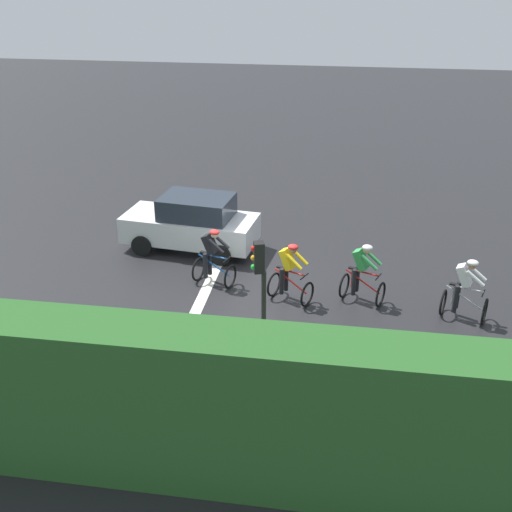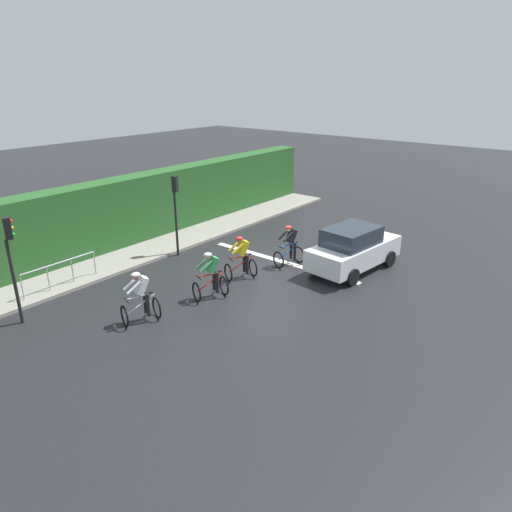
{
  "view_description": "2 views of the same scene",
  "coord_description": "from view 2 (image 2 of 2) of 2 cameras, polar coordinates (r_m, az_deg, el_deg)",
  "views": [
    {
      "loc": [
        14.72,
        2.59,
        8.3
      ],
      "look_at": [
        0.24,
        0.37,
        1.27
      ],
      "focal_mm": 43.79,
      "sensor_mm": 36.0,
      "label": 1
    },
    {
      "loc": [
        -10.24,
        13.43,
        7.09
      ],
      "look_at": [
        -0.67,
        1.48,
        1.17
      ],
      "focal_mm": 32.86,
      "sensor_mm": 36.0,
      "label": 2
    }
  ],
  "objects": [
    {
      "name": "ground_plane",
      "position": [
        18.32,
        1.26,
        -1.64
      ],
      "size": [
        80.0,
        80.0,
        0.0
      ],
      "primitive_type": "plane",
      "color": "black"
    },
    {
      "name": "sidewalk_kerb",
      "position": [
        20.65,
        -14.31,
        0.55
      ],
      "size": [
        2.8,
        25.51,
        0.12
      ],
      "primitive_type": "cube",
      "color": "gray",
      "rests_on": "ground"
    },
    {
      "name": "stone_wall_low",
      "position": [
        21.28,
        -15.84,
        1.54
      ],
      "size": [
        0.44,
        25.51,
        0.49
      ],
      "primitive_type": "cube",
      "color": "tan",
      "rests_on": "ground"
    },
    {
      "name": "hedge_wall",
      "position": [
        21.16,
        -16.66,
        4.9
      ],
      "size": [
        1.1,
        25.51,
        2.99
      ],
      "primitive_type": "cube",
      "color": "#265623",
      "rests_on": "ground"
    },
    {
      "name": "road_marking_stop_line",
      "position": [
        19.12,
        3.22,
        -0.66
      ],
      "size": [
        7.0,
        0.3,
        0.01
      ],
      "primitive_type": "cube",
      "color": "silver",
      "rests_on": "ground"
    },
    {
      "name": "cyclist_lead",
      "position": [
        14.63,
        -13.84,
        -5.01
      ],
      "size": [
        0.99,
        1.24,
        1.66
      ],
      "color": "black",
      "rests_on": "ground"
    },
    {
      "name": "cyclist_second",
      "position": [
        15.79,
        -5.49,
        -2.47
      ],
      "size": [
        1.02,
        1.25,
        1.66
      ],
      "color": "black",
      "rests_on": "ground"
    },
    {
      "name": "cyclist_mid",
      "position": [
        17.23,
        -1.75,
        -0.31
      ],
      "size": [
        1.06,
        1.26,
        1.66
      ],
      "color": "black",
      "rests_on": "ground"
    },
    {
      "name": "cyclist_fourth",
      "position": [
        18.51,
        4.13,
        1.2
      ],
      "size": [
        0.97,
        1.23,
        1.66
      ],
      "color": "black",
      "rests_on": "ground"
    },
    {
      "name": "car_white",
      "position": [
        18.37,
        11.76,
        0.89
      ],
      "size": [
        2.25,
        4.27,
        1.76
      ],
      "color": "silver",
      "rests_on": "ground"
    },
    {
      "name": "traffic_light_near_crossing",
      "position": [
        19.42,
        -9.76,
        6.31
      ],
      "size": [
        0.25,
        0.31,
        3.34
      ],
      "color": "black",
      "rests_on": "ground"
    },
    {
      "name": "traffic_light_far_junction",
      "position": [
        15.34,
        -27.64,
        0.13
      ],
      "size": [
        0.26,
        0.3,
        3.34
      ],
      "color": "black",
      "rests_on": "ground"
    },
    {
      "name": "pedestrian_railing_kerbside",
      "position": [
        17.75,
        -22.78,
        -1.5
      ],
      "size": [
        0.09,
        2.8,
        1.03
      ],
      "color": "#999EA3",
      "rests_on": "ground"
    }
  ]
}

